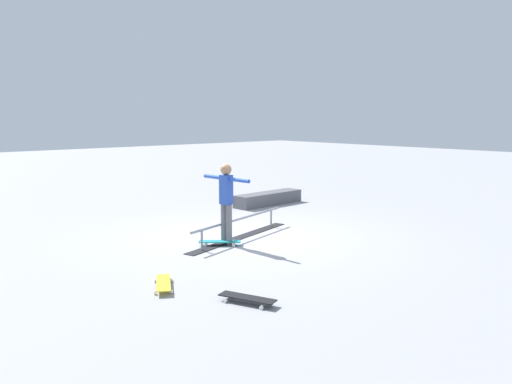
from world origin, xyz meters
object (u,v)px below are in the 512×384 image
grind_rail (240,229)px  skater_main (226,198)px  skateboard_main (220,242)px  skate_ledge (268,199)px  loose_skateboard_yellow (163,283)px  loose_skateboard_black (247,298)px

grind_rail → skater_main: 0.97m
grind_rail → skateboard_main: bearing=3.5°
skate_ledge → skateboard_main: skate_ledge is taller
skater_main → skate_ledge: bearing=-55.4°
grind_rail → loose_skateboard_yellow: (2.85, 1.71, -0.11)m
skate_ledge → grind_rail: bearing=39.2°
skateboard_main → loose_skateboard_black: 3.20m
loose_skateboard_yellow → loose_skateboard_black: 1.38m
grind_rail → skateboard_main: (0.71, 0.25, -0.11)m
skateboard_main → loose_skateboard_black: same height
skate_ledge → loose_skateboard_yellow: 7.39m
skater_main → skateboard_main: 0.85m
grind_rail → skater_main: size_ratio=2.04×
skate_ledge → loose_skateboard_black: size_ratio=2.72×
skater_main → loose_skateboard_black: 3.36m
grind_rail → skateboard_main: size_ratio=4.35×
skate_ledge → skater_main: (3.73, 2.86, 0.74)m
skateboard_main → loose_skateboard_yellow: bearing=-105.1°
skater_main → skateboard_main: (0.15, -0.03, -0.84)m
skateboard_main → loose_skateboard_black: bearing=-80.2°
skate_ledge → skater_main: bearing=37.5°
grind_rail → loose_skateboard_yellow: 3.33m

